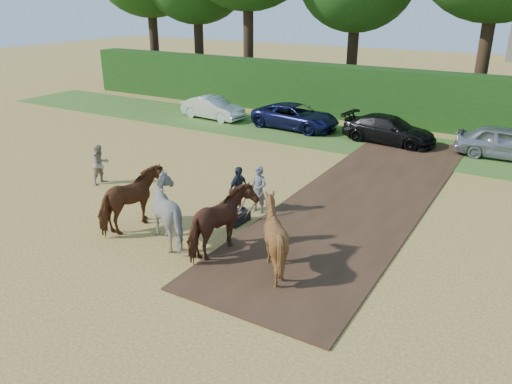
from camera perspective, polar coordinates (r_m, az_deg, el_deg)
The scene contains 8 objects.
ground at distance 13.41m, azimuth -4.12°, elevation -9.00°, with size 120.00×120.00×0.00m, color gold.
earth_strip at distance 18.50m, azimuth 12.22°, elevation -0.44°, with size 4.50×17.00×0.05m, color #472D1C.
grass_verge at distance 25.28m, azimuth 14.28°, elevation 5.33°, with size 50.00×5.00×0.03m, color #38601E.
hedgerow at distance 29.19m, azimuth 17.23°, elevation 10.17°, with size 46.00×1.60×3.00m, color #14380F.
spectator_near at distance 20.04m, azimuth -17.34°, elevation 3.04°, with size 0.75×0.58×1.54m, color beige.
spectator_far at distance 16.67m, azimuth -2.02°, elevation 0.36°, with size 0.91×0.38×1.56m, color #252832.
plough_team at distance 14.29m, azimuth -6.45°, elevation -2.80°, with size 6.35×4.46×1.91m.
parked_cars at distance 24.77m, azimuth 22.15°, elevation 5.65°, with size 30.46×2.90×1.44m.
Camera 1 is at (6.70, -9.41, 6.82)m, focal length 35.00 mm.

